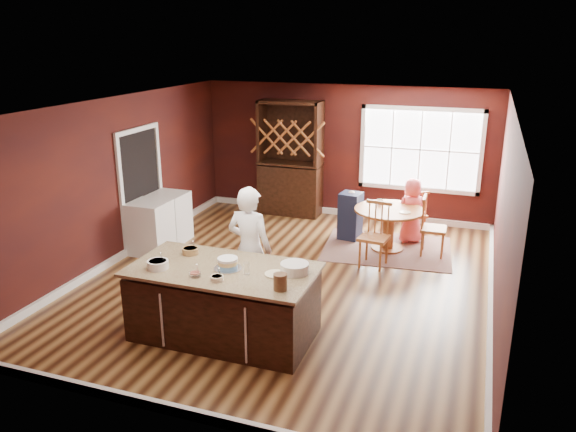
# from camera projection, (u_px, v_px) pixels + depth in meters

# --- Properties ---
(room_shell) EXTENTS (7.00, 7.00, 7.00)m
(room_shell) POSITION_uv_depth(u_px,v_px,m) (289.00, 196.00, 8.34)
(room_shell) COLOR brown
(room_shell) RESTS_ON ground
(window) EXTENTS (2.36, 0.10, 1.66)m
(window) POSITION_uv_depth(u_px,v_px,m) (420.00, 150.00, 10.93)
(window) COLOR white
(window) RESTS_ON room_shell
(doorway) EXTENTS (0.08, 1.26, 2.13)m
(doorway) POSITION_uv_depth(u_px,v_px,m) (142.00, 190.00, 9.91)
(doorway) COLOR white
(doorway) RESTS_ON room_shell
(kitchen_island) EXTENTS (2.29, 1.20, 0.92)m
(kitchen_island) POSITION_uv_depth(u_px,v_px,m) (224.00, 303.00, 7.01)
(kitchen_island) COLOR black
(kitchen_island) RESTS_ON ground
(dining_table) EXTENTS (1.21, 1.21, 0.75)m
(dining_table) POSITION_uv_depth(u_px,v_px,m) (389.00, 221.00, 9.82)
(dining_table) COLOR brown
(dining_table) RESTS_ON ground
(baker) EXTENTS (0.67, 0.47, 1.76)m
(baker) POSITION_uv_depth(u_px,v_px,m) (250.00, 249.00, 7.57)
(baker) COLOR white
(baker) RESTS_ON ground
(layer_cake) EXTENTS (0.35, 0.35, 0.14)m
(layer_cake) POSITION_uv_depth(u_px,v_px,m) (228.00, 263.00, 6.82)
(layer_cake) COLOR white
(layer_cake) RESTS_ON kitchen_island
(bowl_blue) EXTENTS (0.26, 0.26, 0.10)m
(bowl_blue) POSITION_uv_depth(u_px,v_px,m) (158.00, 264.00, 6.84)
(bowl_blue) COLOR white
(bowl_blue) RESTS_ON kitchen_island
(bowl_yellow) EXTENTS (0.22, 0.22, 0.08)m
(bowl_yellow) POSITION_uv_depth(u_px,v_px,m) (190.00, 251.00, 7.30)
(bowl_yellow) COLOR olive
(bowl_yellow) RESTS_ON kitchen_island
(bowl_pink) EXTENTS (0.14, 0.14, 0.05)m
(bowl_pink) POSITION_uv_depth(u_px,v_px,m) (195.00, 274.00, 6.62)
(bowl_pink) COLOR silver
(bowl_pink) RESTS_ON kitchen_island
(bowl_olive) EXTENTS (0.15, 0.15, 0.06)m
(bowl_olive) POSITION_uv_depth(u_px,v_px,m) (217.00, 278.00, 6.51)
(bowl_olive) COLOR #F6DFC4
(bowl_olive) RESTS_ON kitchen_island
(drinking_glass) EXTENTS (0.08, 0.08, 0.15)m
(drinking_glass) POSITION_uv_depth(u_px,v_px,m) (246.00, 268.00, 6.66)
(drinking_glass) COLOR white
(drinking_glass) RESTS_ON kitchen_island
(dinner_plate) EXTENTS (0.25, 0.25, 0.02)m
(dinner_plate) POSITION_uv_depth(u_px,v_px,m) (275.00, 274.00, 6.67)
(dinner_plate) COLOR beige
(dinner_plate) RESTS_ON kitchen_island
(white_tub) EXTENTS (0.35, 0.35, 0.12)m
(white_tub) POSITION_uv_depth(u_px,v_px,m) (295.00, 268.00, 6.72)
(white_tub) COLOR beige
(white_tub) RESTS_ON kitchen_island
(stoneware_crock) EXTENTS (0.16, 0.16, 0.19)m
(stoneware_crock) POSITION_uv_depth(u_px,v_px,m) (280.00, 282.00, 6.26)
(stoneware_crock) COLOR brown
(stoneware_crock) RESTS_ON kitchen_island
(toy_figurine) EXTENTS (0.05, 0.05, 0.08)m
(toy_figurine) POSITION_uv_depth(u_px,v_px,m) (276.00, 279.00, 6.46)
(toy_figurine) COLOR yellow
(toy_figurine) RESTS_ON kitchen_island
(rug) EXTENTS (2.35, 1.90, 0.01)m
(rug) POSITION_uv_depth(u_px,v_px,m) (387.00, 249.00, 9.98)
(rug) COLOR brown
(rug) RESTS_ON ground
(chair_east) EXTENTS (0.43, 0.45, 1.05)m
(chair_east) POSITION_uv_depth(u_px,v_px,m) (434.00, 226.00, 9.57)
(chair_east) COLOR brown
(chair_east) RESTS_ON ground
(chair_south) EXTENTS (0.51, 0.49, 1.08)m
(chair_south) POSITION_uv_depth(u_px,v_px,m) (374.00, 235.00, 9.10)
(chair_south) COLOR brown
(chair_south) RESTS_ON ground
(chair_north) EXTENTS (0.54, 0.53, 0.93)m
(chair_north) POSITION_uv_depth(u_px,v_px,m) (414.00, 213.00, 10.47)
(chair_north) COLOR brown
(chair_north) RESTS_ON ground
(seated_woman) EXTENTS (0.70, 0.63, 1.19)m
(seated_woman) POSITION_uv_depth(u_px,v_px,m) (412.00, 211.00, 10.16)
(seated_woman) COLOR #EE5459
(seated_woman) RESTS_ON ground
(high_chair) EXTENTS (0.42, 0.42, 0.92)m
(high_chair) POSITION_uv_depth(u_px,v_px,m) (350.00, 215.00, 10.36)
(high_chair) COLOR #1B2138
(high_chair) RESTS_ON ground
(toddler) EXTENTS (0.18, 0.14, 0.26)m
(toddler) POSITION_uv_depth(u_px,v_px,m) (352.00, 196.00, 10.28)
(toddler) COLOR #8CA5BF
(toddler) RESTS_ON high_chair
(table_plate) EXTENTS (0.19, 0.19, 0.01)m
(table_plate) POSITION_uv_depth(u_px,v_px,m) (405.00, 212.00, 9.54)
(table_plate) COLOR beige
(table_plate) RESTS_ON dining_table
(table_cup) EXTENTS (0.14, 0.14, 0.10)m
(table_cup) POSITION_uv_depth(u_px,v_px,m) (380.00, 202.00, 9.98)
(table_cup) COLOR silver
(table_cup) RESTS_ON dining_table
(hutch) EXTENTS (1.29, 0.54, 2.37)m
(hutch) POSITION_uv_depth(u_px,v_px,m) (290.00, 159.00, 11.62)
(hutch) COLOR black
(hutch) RESTS_ON ground
(washer) EXTENTS (0.63, 0.61, 0.92)m
(washer) POSITION_uv_depth(u_px,v_px,m) (150.00, 228.00, 9.70)
(washer) COLOR white
(washer) RESTS_ON ground
(dryer) EXTENTS (0.62, 0.60, 0.91)m
(dryer) POSITION_uv_depth(u_px,v_px,m) (170.00, 217.00, 10.27)
(dryer) COLOR white
(dryer) RESTS_ON ground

